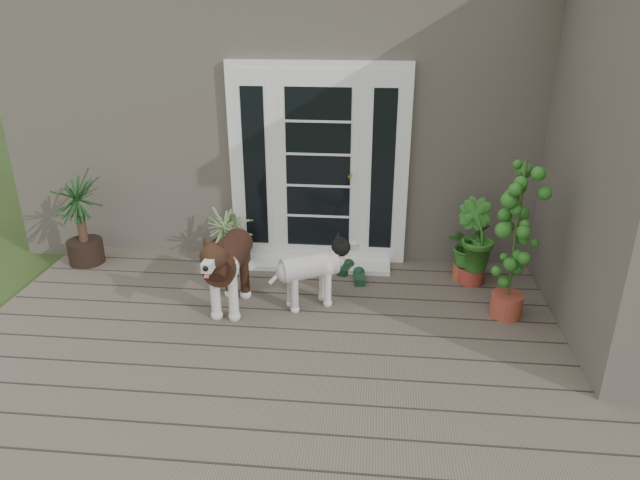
{
  "coord_description": "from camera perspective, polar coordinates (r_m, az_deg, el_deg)",
  "views": [
    {
      "loc": [
        0.41,
        -3.35,
        2.87
      ],
      "look_at": [
        -0.1,
        1.75,
        0.7
      ],
      "focal_mm": 32.64,
      "sensor_mm": 36.0,
      "label": 1
    }
  ],
  "objects": [
    {
      "name": "deck",
      "position": [
        4.71,
        -0.42,
        -13.72
      ],
      "size": [
        6.2,
        4.6,
        0.12
      ],
      "primitive_type": "cube",
      "color": "#6B5B4C",
      "rests_on": "ground"
    },
    {
      "name": "house_main",
      "position": [
        8.12,
        2.8,
        13.56
      ],
      "size": [
        7.4,
        4.0,
        3.1
      ],
      "primitive_type": "cube",
      "color": "#665E54",
      "rests_on": "ground"
    },
    {
      "name": "door_unit",
      "position": [
        6.22,
        -0.15,
        7.3
      ],
      "size": [
        1.9,
        0.14,
        2.15
      ],
      "primitive_type": "cube",
      "color": "white",
      "rests_on": "deck"
    },
    {
      "name": "door_step",
      "position": [
        6.4,
        -0.32,
        -2.29
      ],
      "size": [
        1.6,
        0.4,
        0.05
      ],
      "primitive_type": "cube",
      "color": "white",
      "rests_on": "deck"
    },
    {
      "name": "brindle_dog",
      "position": [
        5.46,
        -8.86,
        -3.0
      ],
      "size": [
        0.43,
        0.95,
        0.78
      ],
      "primitive_type": null,
      "rotation": [
        0.0,
        0.0,
        3.11
      ],
      "color": "#371E14",
      "rests_on": "deck"
    },
    {
      "name": "white_dog",
      "position": [
        5.47,
        -1.04,
        -3.68
      ],
      "size": [
        0.78,
        0.61,
        0.6
      ],
      "primitive_type": null,
      "rotation": [
        0.0,
        0.0,
        -1.09
      ],
      "color": "white",
      "rests_on": "deck"
    },
    {
      "name": "spider_plant",
      "position": [
        6.36,
        -8.8,
        0.63
      ],
      "size": [
        0.77,
        0.77,
        0.73
      ],
      "primitive_type": null,
      "rotation": [
        0.0,
        0.0,
        0.13
      ],
      "color": "#8FB56F",
      "rests_on": "deck"
    },
    {
      "name": "yucca",
      "position": [
        6.79,
        -22.44,
        1.96
      ],
      "size": [
        0.8,
        0.8,
        1.04
      ],
      "primitive_type": null,
      "rotation": [
        0.0,
        0.0,
        -0.12
      ],
      "color": "black",
      "rests_on": "deck"
    },
    {
      "name": "herb_a",
      "position": [
        6.19,
        14.09,
        -1.54
      ],
      "size": [
        0.57,
        0.57,
        0.51
      ],
      "primitive_type": "imported",
      "rotation": [
        0.0,
        0.0,
        0.9
      ],
      "color": "#194F16",
      "rests_on": "deck"
    },
    {
      "name": "herb_b",
      "position": [
        6.11,
        14.79,
        -1.22
      ],
      "size": [
        0.62,
        0.62,
        0.66
      ],
      "primitive_type": "imported",
      "rotation": [
        0.0,
        0.0,
        2.4
      ],
      "color": "#255518",
      "rests_on": "deck"
    },
    {
      "name": "herb_c",
      "position": [
        6.4,
        23.01,
        -1.87
      ],
      "size": [
        0.43,
        0.43,
        0.53
      ],
      "primitive_type": "imported",
      "rotation": [
        0.0,
        0.0,
        4.4
      ],
      "color": "#275D1A",
      "rests_on": "deck"
    },
    {
      "name": "sapling",
      "position": [
        5.39,
        18.62,
        0.16
      ],
      "size": [
        0.48,
        0.48,
        1.55
      ],
      "primitive_type": null,
      "rotation": [
        0.0,
        0.0,
        0.05
      ],
      "color": "#17521C",
      "rests_on": "deck"
    },
    {
      "name": "clog_left",
      "position": [
        6.06,
        3.89,
        -3.62
      ],
      "size": [
        0.18,
        0.33,
        0.09
      ],
      "primitive_type": null,
      "rotation": [
        0.0,
        0.0,
        0.09
      ],
      "color": "#153520",
      "rests_on": "deck"
    },
    {
      "name": "clog_right",
      "position": [
        6.25,
        2.52,
        -2.75
      ],
      "size": [
        0.23,
        0.33,
        0.09
      ],
      "primitive_type": null,
      "rotation": [
        0.0,
        0.0,
        -0.32
      ],
      "color": "black",
      "rests_on": "deck"
    }
  ]
}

